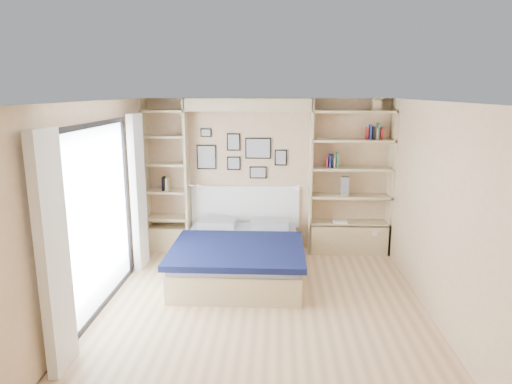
{
  "coord_description": "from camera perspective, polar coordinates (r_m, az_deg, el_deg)",
  "views": [
    {
      "loc": [
        0.17,
        -5.16,
        2.61
      ],
      "look_at": [
        -0.12,
        0.9,
        1.26
      ],
      "focal_mm": 32.0,
      "sensor_mm": 36.0,
      "label": 1
    }
  ],
  "objects": [
    {
      "name": "reading_lamps",
      "position": [
        7.34,
        -0.98,
        0.63
      ],
      "size": [
        1.92,
        0.12,
        0.15
      ],
      "color": "silver",
      "rests_on": "ground"
    },
    {
      "name": "bed",
      "position": [
        6.69,
        -2.05,
        -7.86
      ],
      "size": [
        1.81,
        2.28,
        1.07
      ],
      "color": "tan",
      "rests_on": "ground"
    },
    {
      "name": "room_shell",
      "position": [
        6.88,
        -1.95,
        -0.38
      ],
      "size": [
        4.5,
        4.5,
        4.5
      ],
      "color": "#D3AE83",
      "rests_on": "ground"
    },
    {
      "name": "shelf_decor",
      "position": [
        7.35,
        9.99,
        5.15
      ],
      "size": [
        3.51,
        0.23,
        2.03
      ],
      "color": "#A51E1E",
      "rests_on": "ground"
    },
    {
      "name": "deck_chair",
      "position": [
        7.11,
        -25.59,
        -7.22
      ],
      "size": [
        0.61,
        0.83,
        0.76
      ],
      "rotation": [
        0.0,
        0.0,
        0.23
      ],
      "color": "tan",
      "rests_on": "ground"
    },
    {
      "name": "ground",
      "position": [
        5.79,
        0.8,
        -14.31
      ],
      "size": [
        4.5,
        4.5,
        0.0
      ],
      "primitive_type": "plane",
      "color": "#D8AF7C",
      "rests_on": "ground"
    },
    {
      "name": "photo_gallery",
      "position": [
        7.48,
        -2.05,
        4.77
      ],
      "size": [
        1.48,
        0.02,
        0.82
      ],
      "color": "black",
      "rests_on": "ground"
    }
  ]
}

